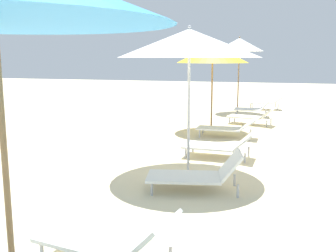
{
  "coord_description": "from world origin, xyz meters",
  "views": [
    {
      "loc": [
        1.74,
        6.14,
        2.06
      ],
      "look_at": [
        0.27,
        11.12,
        1.15
      ],
      "focal_mm": 41.74,
      "sensor_mm": 36.0,
      "label": 1
    }
  ],
  "objects": [
    {
      "name": "lounger_fourth_inland",
      "position": [
        0.52,
        11.91,
        0.28
      ],
      "size": [
        1.57,
        0.94,
        0.64
      ],
      "rotation": [
        0.0,
        0.0,
        3.35
      ],
      "color": "white",
      "rests_on": "ground"
    },
    {
      "name": "umbrella_fourth",
      "position": [
        0.11,
        13.0,
        2.32
      ],
      "size": [
        2.55,
        2.55,
        2.63
      ],
      "color": "silver",
      "rests_on": "ground"
    },
    {
      "name": "lounger_farthest_shoreside",
      "position": [
        1.08,
        22.34,
        0.32
      ],
      "size": [
        1.39,
        0.87,
        0.54
      ],
      "rotation": [
        0.0,
        0.0,
        3.32
      ],
      "color": "white",
      "rests_on": "ground"
    },
    {
      "name": "lounger_farthest_inland",
      "position": [
        0.73,
        20.25,
        0.29
      ],
      "size": [
        1.24,
        0.76,
        0.58
      ],
      "rotation": [
        0.0,
        0.0,
        3.2
      ],
      "color": "white",
      "rests_on": "ground"
    },
    {
      "name": "lounger_fifth_shoreside",
      "position": [
        0.84,
        18.48,
        0.27
      ],
      "size": [
        1.52,
        0.89,
        0.56
      ],
      "rotation": [
        0.0,
        0.0,
        2.92
      ],
      "color": "white",
      "rests_on": "ground"
    },
    {
      "name": "lounger_fourth_shoreside",
      "position": [
        0.53,
        14.09,
        0.28
      ],
      "size": [
        1.48,
        0.75,
        0.58
      ],
      "rotation": [
        0.0,
        0.0,
        3.11
      ],
      "color": "white",
      "rests_on": "ground"
    },
    {
      "name": "lounger_fifth_inland",
      "position": [
        0.39,
        16.23,
        0.27
      ],
      "size": [
        1.56,
        0.59,
        0.54
      ],
      "rotation": [
        0.0,
        0.0,
        3.15
      ],
      "color": "white",
      "rests_on": "ground"
    },
    {
      "name": "umbrella_fifth",
      "position": [
        -0.23,
        17.31,
        2.18
      ],
      "size": [
        2.05,
        2.05,
        2.5
      ],
      "color": "olive",
      "rests_on": "ground"
    },
    {
      "name": "lounger_third_shoreside",
      "position": [
        0.15,
        9.44,
        0.3
      ],
      "size": [
        1.5,
        0.8,
        0.62
      ],
      "rotation": [
        0.0,
        0.0,
        2.99
      ],
      "color": "white",
      "rests_on": "ground"
    },
    {
      "name": "umbrella_farthest",
      "position": [
        0.07,
        21.4,
        2.55
      ],
      "size": [
        1.81,
        1.81,
        2.87
      ],
      "color": "olive",
      "rests_on": "ground"
    }
  ]
}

